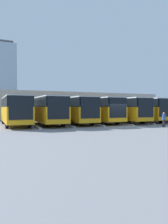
{
  "coord_description": "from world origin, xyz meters",
  "views": [
    {
      "loc": [
        13.73,
        20.95,
        2.13
      ],
      "look_at": [
        1.87,
        -5.36,
        1.51
      ],
      "focal_mm": 35.0,
      "sensor_mm": 36.0,
      "label": 1
    }
  ],
  "objects": [
    {
      "name": "bus_2",
      "position": [
        -3.54,
        -4.78,
        1.86
      ],
      "size": [
        2.71,
        10.81,
        3.35
      ],
      "rotation": [
        0.0,
        0.0,
        -0.02
      ],
      "color": "orange",
      "rests_on": "ground_plane"
    },
    {
      "name": "curb_divider_5",
      "position": [
        8.86,
        -3.46,
        0.07
      ],
      "size": [
        0.36,
        7.4,
        0.15
      ],
      "primitive_type": "cube",
      "rotation": [
        0.0,
        0.0,
        -0.02
      ],
      "color": "#9E9E99",
      "rests_on": "ground_plane"
    },
    {
      "name": "bus_6",
      "position": [
        10.63,
        -5.43,
        1.86
      ],
      "size": [
        2.71,
        10.81,
        3.35
      ],
      "rotation": [
        0.0,
        0.0,
        -0.02
      ],
      "color": "orange",
      "rests_on": "ground_plane"
    },
    {
      "name": "curb_divider_3",
      "position": [
        1.77,
        -3.69,
        0.07
      ],
      "size": [
        0.36,
        7.4,
        0.15
      ],
      "primitive_type": "cube",
      "rotation": [
        0.0,
        0.0,
        -0.02
      ],
      "color": "#9E9E99",
      "rests_on": "ground_plane"
    },
    {
      "name": "office_tower",
      "position": [
        -1.99,
        -180.0,
        28.77
      ],
      "size": [
        17.35,
        17.35,
        58.73
      ],
      "color": "#93A8B7",
      "rests_on": "ground_plane"
    },
    {
      "name": "curb_divider_4",
      "position": [
        5.32,
        -3.55,
        0.07
      ],
      "size": [
        0.36,
        7.4,
        0.15
      ],
      "primitive_type": "cube",
      "rotation": [
        0.0,
        0.0,
        -0.02
      ],
      "color": "#9E9E99",
      "rests_on": "ground_plane"
    },
    {
      "name": "ground_plane",
      "position": [
        0.0,
        0.0,
        0.0
      ],
      "size": [
        600.0,
        600.0,
        0.0
      ],
      "primitive_type": "plane",
      "color": "gray"
    },
    {
      "name": "curb_divider_1",
      "position": [
        -5.32,
        -3.59,
        0.07
      ],
      "size": [
        0.36,
        7.4,
        0.15
      ],
      "primitive_type": "cube",
      "rotation": [
        0.0,
        0.0,
        -0.02
      ],
      "color": "#9E9E99",
      "rests_on": "ground_plane"
    },
    {
      "name": "bus_3",
      "position": [
        0.0,
        -5.28,
        1.86
      ],
      "size": [
        2.71,
        10.81,
        3.35
      ],
      "rotation": [
        0.0,
        0.0,
        -0.02
      ],
      "color": "orange",
      "rests_on": "ground_plane"
    },
    {
      "name": "bus_0",
      "position": [
        -10.63,
        -5.22,
        1.86
      ],
      "size": [
        2.71,
        10.81,
        3.35
      ],
      "rotation": [
        0.0,
        0.0,
        -0.02
      ],
      "color": "orange",
      "rests_on": "ground_plane"
    },
    {
      "name": "curb_divider_0",
      "position": [
        -8.86,
        -3.63,
        0.07
      ],
      "size": [
        0.36,
        7.4,
        0.15
      ],
      "primitive_type": "cube",
      "rotation": [
        0.0,
        0.0,
        -0.02
      ],
      "color": "#9E9E99",
      "rests_on": "ground_plane"
    },
    {
      "name": "bus_4",
      "position": [
        3.54,
        -5.14,
        1.86
      ],
      "size": [
        2.71,
        10.81,
        3.35
      ],
      "rotation": [
        0.0,
        0.0,
        -0.02
      ],
      "color": "orange",
      "rests_on": "ground_plane"
    },
    {
      "name": "pedestrian",
      "position": [
        -3.65,
        3.21,
        0.85
      ],
      "size": [
        0.42,
        0.42,
        1.58
      ],
      "rotation": [
        0.0,
        0.0,
        4.5
      ],
      "color": "black",
      "rests_on": "ground_plane"
    },
    {
      "name": "bus_1",
      "position": [
        -7.09,
        -5.18,
        1.86
      ],
      "size": [
        2.71,
        10.81,
        3.35
      ],
      "rotation": [
        0.0,
        0.0,
        -0.02
      ],
      "color": "orange",
      "rests_on": "ground_plane"
    },
    {
      "name": "bus_5",
      "position": [
        7.09,
        -5.05,
        1.86
      ],
      "size": [
        2.71,
        10.81,
        3.35
      ],
      "rotation": [
        0.0,
        0.0,
        -0.02
      ],
      "color": "orange",
      "rests_on": "ground_plane"
    },
    {
      "name": "station_building",
      "position": [
        0.0,
        -23.13,
        2.57
      ],
      "size": [
        42.93,
        14.01,
        5.09
      ],
      "color": "#A8A399",
      "rests_on": "ground_plane"
    },
    {
      "name": "curb_divider_2",
      "position": [
        -1.77,
        -3.19,
        0.07
      ],
      "size": [
        0.36,
        7.4,
        0.15
      ],
      "primitive_type": "cube",
      "rotation": [
        0.0,
        0.0,
        -0.02
      ],
      "color": "#9E9E99",
      "rests_on": "ground_plane"
    }
  ]
}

